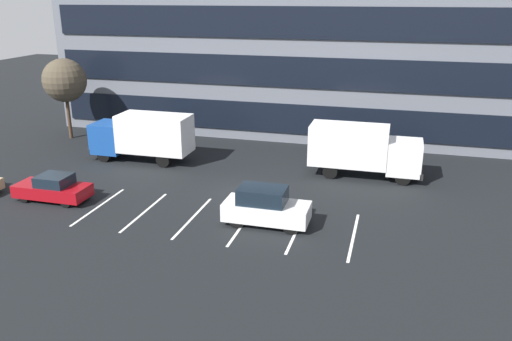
# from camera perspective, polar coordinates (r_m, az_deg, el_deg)

# --- Properties ---
(ground_plane) EXTENTS (120.00, 120.00, 0.00)m
(ground_plane) POSITION_cam_1_polar(r_m,az_deg,el_deg) (30.63, -1.69, -2.47)
(ground_plane) COLOR black
(lot_markings) EXTENTS (14.14, 5.40, 0.01)m
(lot_markings) POSITION_cam_1_polar(r_m,az_deg,el_deg) (27.06, -4.25, -5.52)
(lot_markings) COLOR silver
(lot_markings) RESTS_ON ground_plane
(box_truck_white) EXTENTS (7.13, 2.36, 3.30)m
(box_truck_white) POSITION_cam_1_polar(r_m,az_deg,el_deg) (33.50, 11.72, 2.40)
(box_truck_white) COLOR white
(box_truck_white) RESTS_ON ground_plane
(box_truck_blue) EXTENTS (7.21, 2.39, 3.34)m
(box_truck_blue) POSITION_cam_1_polar(r_m,az_deg,el_deg) (36.80, -12.39, 3.87)
(box_truck_blue) COLOR #194799
(box_truck_blue) RESTS_ON ground_plane
(suv_white) EXTENTS (4.36, 1.85, 1.97)m
(suv_white) POSITION_cam_1_polar(r_m,az_deg,el_deg) (26.22, 1.05, -4.03)
(suv_white) COLOR white
(suv_white) RESTS_ON ground_plane
(sedan_maroon) EXTENTS (4.24, 1.78, 1.52)m
(sedan_maroon) POSITION_cam_1_polar(r_m,az_deg,el_deg) (31.50, -21.53, -1.84)
(sedan_maroon) COLOR maroon
(sedan_maroon) RESTS_ON ground_plane
(bare_tree) EXTENTS (3.42, 3.42, 6.42)m
(bare_tree) POSITION_cam_1_polar(r_m,az_deg,el_deg) (43.99, -20.42, 9.31)
(bare_tree) COLOR #473323
(bare_tree) RESTS_ON ground_plane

